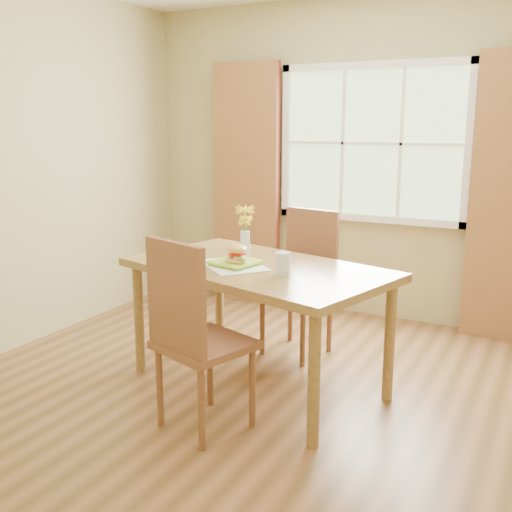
{
  "coord_description": "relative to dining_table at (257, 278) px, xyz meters",
  "views": [
    {
      "loc": [
        1.5,
        -3.09,
        1.68
      ],
      "look_at": [
        -0.16,
        0.09,
        0.87
      ],
      "focal_mm": 42.0,
      "sensor_mm": 36.0,
      "label": 1
    }
  ],
  "objects": [
    {
      "name": "water_glass",
      "position": [
        0.24,
        -0.14,
        0.15
      ],
      "size": [
        0.09,
        0.09,
        0.13
      ],
      "color": "silver",
      "rests_on": "dining_table"
    },
    {
      "name": "placemat",
      "position": [
        -0.13,
        -0.08,
        0.09
      ],
      "size": [
        0.56,
        0.54,
        0.01
      ],
      "primitive_type": "cube",
      "rotation": [
        0.0,
        0.0,
        -0.69
      ],
      "color": "beige",
      "rests_on": "dining_table"
    },
    {
      "name": "curtain_left",
      "position": [
        -0.97,
        1.64,
        0.38
      ],
      "size": [
        0.65,
        0.08,
        2.2
      ],
      "primitive_type": "cube",
      "color": "#5F2116",
      "rests_on": "room"
    },
    {
      "name": "chair_far",
      "position": [
        0.02,
        0.71,
        -0.14
      ],
      "size": [
        0.51,
        0.51,
        1.05
      ],
      "rotation": [
        0.0,
        0.0,
        -0.19
      ],
      "color": "brown",
      "rests_on": "room"
    },
    {
      "name": "flower_vase",
      "position": [
        -0.21,
        0.23,
        0.28
      ],
      "size": [
        0.13,
        0.13,
        0.33
      ],
      "color": "silver",
      "rests_on": "dining_table"
    },
    {
      "name": "croissant_sandwich",
      "position": [
        -0.1,
        -0.09,
        0.16
      ],
      "size": [
        0.2,
        0.18,
        0.12
      ],
      "rotation": [
        0.0,
        0.0,
        -0.52
      ],
      "color": "#F6C954",
      "rests_on": "plate"
    },
    {
      "name": "chair_near",
      "position": [
        -0.03,
        -0.71,
        -0.12
      ],
      "size": [
        0.57,
        0.57,
        1.09
      ],
      "rotation": [
        0.0,
        0.0,
        -0.31
      ],
      "color": "brown",
      "rests_on": "room"
    },
    {
      "name": "plate",
      "position": [
        -0.12,
        -0.07,
        0.1
      ],
      "size": [
        0.32,
        0.32,
        0.01
      ],
      "primitive_type": "cube",
      "rotation": [
        0.0,
        0.0,
        -0.21
      ],
      "color": "#9ED535",
      "rests_on": "placemat"
    },
    {
      "name": "room",
      "position": [
        0.18,
        -0.14,
        0.63
      ],
      "size": [
        4.24,
        3.84,
        2.74
      ],
      "color": "brown",
      "rests_on": "ground"
    },
    {
      "name": "dining_table",
      "position": [
        0.0,
        0.0,
        0.0
      ],
      "size": [
        1.82,
        1.31,
        0.8
      ],
      "rotation": [
        0.0,
        0.0,
        -0.26
      ],
      "color": "olive",
      "rests_on": "room"
    },
    {
      "name": "window",
      "position": [
        0.18,
        1.74,
        0.78
      ],
      "size": [
        1.62,
        0.06,
        1.32
      ],
      "color": "#A0C293",
      "rests_on": "room"
    }
  ]
}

